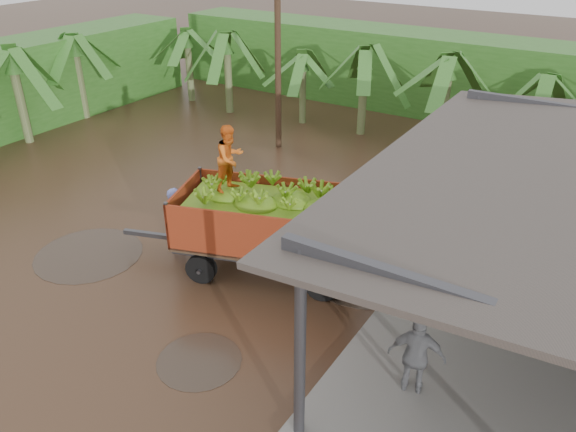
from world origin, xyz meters
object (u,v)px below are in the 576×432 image
object	(u,v)px
man_grey	(417,356)
banana_trailer	(269,221)
man_blue	(177,220)
utility_pole	(278,53)

from	to	relation	value
man_grey	banana_trailer	bearing A→B (deg)	-39.12
man_blue	man_grey	size ratio (longest dim) A/B	1.04
banana_trailer	man_blue	size ratio (longest dim) A/B	3.40
banana_trailer	utility_pole	xyz separation A→B (m)	(-4.75, 7.66, 2.30)
man_grey	utility_pole	xyz separation A→B (m)	(-9.59, 9.81, 2.81)
banana_trailer	utility_pole	bearing A→B (deg)	103.19
banana_trailer	man_grey	bearing A→B (deg)	-42.60
man_blue	utility_pole	bearing A→B (deg)	-73.23
utility_pole	man_blue	bearing A→B (deg)	-75.81
banana_trailer	man_blue	bearing A→B (deg)	174.28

